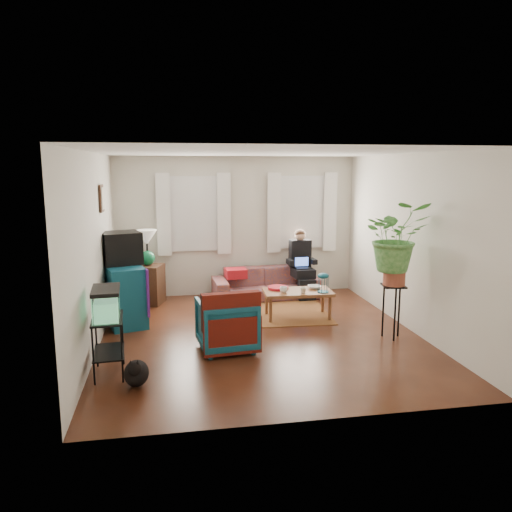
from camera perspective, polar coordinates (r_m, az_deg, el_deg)
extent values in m
cube|color=#4F2B14|center=(7.31, 0.55, -9.08)|extent=(4.50, 5.00, 0.01)
cube|color=white|center=(6.90, 0.59, 11.77)|extent=(4.50, 5.00, 0.01)
cube|color=silver|center=(9.43, -2.22, 3.41)|extent=(4.50, 0.01, 2.60)
cube|color=silver|center=(4.60, 6.31, -3.83)|extent=(4.50, 0.01, 2.60)
cube|color=silver|center=(6.94, -18.02, 0.48)|extent=(0.01, 5.00, 2.60)
cube|color=silver|center=(7.72, 17.23, 1.46)|extent=(0.01, 5.00, 2.60)
cube|color=white|center=(9.31, -7.12, 4.80)|extent=(1.08, 0.04, 1.38)
cube|color=white|center=(9.63, 5.20, 5.02)|extent=(1.08, 0.04, 1.38)
cube|color=white|center=(9.23, -7.09, 4.76)|extent=(1.36, 0.06, 1.50)
cube|color=white|center=(9.56, 5.32, 4.97)|extent=(1.36, 0.06, 1.50)
cube|color=#3D2616|center=(7.70, -17.17, 6.31)|extent=(0.04, 0.32, 0.40)
cube|color=maroon|center=(8.39, 1.23, -6.45)|extent=(2.08, 1.71, 0.01)
imported|color=brown|center=(9.23, 1.08, -2.56)|extent=(1.95, 0.85, 0.75)
cube|color=#372214|center=(9.07, -12.18, -3.19)|extent=(0.60, 0.60, 0.70)
cube|color=#12676C|center=(8.02, -14.91, -4.22)|extent=(0.79, 1.13, 0.93)
cube|color=black|center=(7.98, -15.15, 0.91)|extent=(0.69, 0.66, 0.49)
cube|color=black|center=(6.15, -16.49, -9.86)|extent=(0.39, 0.64, 0.69)
cube|color=#7FD899|center=(6.00, -16.74, -5.14)|extent=(0.35, 0.58, 0.36)
ellipsoid|color=black|center=(5.83, -13.52, -12.60)|extent=(0.29, 0.43, 0.36)
imported|color=navy|center=(6.69, -3.39, -7.54)|extent=(0.80, 0.76, 0.75)
cube|color=#9E0A0A|center=(6.37, -2.82, -6.96)|extent=(0.77, 0.25, 0.62)
cube|color=brown|center=(8.09, 4.77, -5.51)|extent=(1.12, 0.65, 0.45)
imported|color=white|center=(7.88, 3.19, -3.87)|extent=(0.13, 0.13, 0.10)
imported|color=beige|center=(7.87, 5.42, -3.94)|extent=(0.10, 0.10, 0.09)
imported|color=white|center=(8.19, 6.70, -3.55)|extent=(0.22, 0.22, 0.05)
cylinder|color=#B21414|center=(8.12, 2.54, -3.65)|extent=(0.35, 0.35, 0.04)
cube|color=black|center=(7.36, 15.32, -6.15)|extent=(0.38, 0.38, 0.77)
imported|color=#599947|center=(7.16, 15.66, 0.96)|extent=(1.00, 0.90, 0.98)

